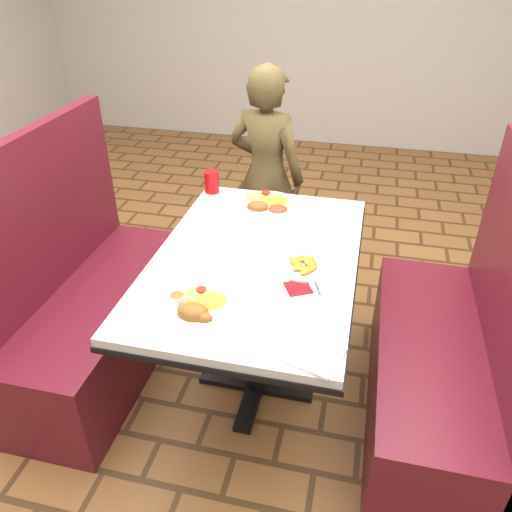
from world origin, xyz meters
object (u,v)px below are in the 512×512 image
object	(u,v)px
booth_bench_left	(94,310)
near_dinner_plate	(199,303)
booth_bench_right	(443,365)
diner_person	(266,176)
red_tumbler	(212,182)
dining_table	(256,276)
far_dinner_plate	(267,202)
plantain_plate	(304,266)

from	to	relation	value
booth_bench_left	near_dinner_plate	distance (m)	0.90
booth_bench_left	booth_bench_right	world-z (taller)	same
diner_person	red_tumbler	distance (m)	0.55
dining_table	near_dinner_plate	xyz separation A→B (m)	(-0.11, -0.38, 0.12)
booth_bench_left	diner_person	xyz separation A→B (m)	(0.62, 1.04, 0.31)
dining_table	far_dinner_plate	size ratio (longest dim) A/B	4.05
booth_bench_right	diner_person	distance (m)	1.46
near_dinner_plate	far_dinner_plate	distance (m)	0.82
booth_bench_right	far_dinner_plate	bearing A→B (deg)	152.77
booth_bench_left	plantain_plate	distance (m)	1.09
diner_person	booth_bench_right	bearing A→B (deg)	147.69
dining_table	booth_bench_left	xyz separation A→B (m)	(-0.80, 0.00, -0.32)
diner_person	near_dinner_plate	size ratio (longest dim) A/B	5.08
diner_person	far_dinner_plate	bearing A→B (deg)	116.88
dining_table	near_dinner_plate	size ratio (longest dim) A/B	4.80
red_tumbler	dining_table	bearing A→B (deg)	-56.61
booth_bench_left	booth_bench_right	size ratio (longest dim) A/B	1.00
booth_bench_right	plantain_plate	bearing A→B (deg)	-175.47
near_dinner_plate	plantain_plate	size ratio (longest dim) A/B	1.26
dining_table	booth_bench_right	world-z (taller)	booth_bench_right
dining_table	far_dinner_plate	world-z (taller)	far_dinner_plate
booth_bench_left	dining_table	bearing A→B (deg)	0.00
plantain_plate	red_tumbler	xyz separation A→B (m)	(-0.56, 0.58, 0.04)
dining_table	red_tumbler	xyz separation A→B (m)	(-0.35, 0.54, 0.15)
booth_bench_left	booth_bench_right	distance (m)	1.60
dining_table	booth_bench_right	size ratio (longest dim) A/B	1.01
dining_table	booth_bench_left	bearing A→B (deg)	180.00
diner_person	plantain_plate	xyz separation A→B (m)	(0.38, -1.08, 0.12)
booth_bench_left	near_dinner_plate	size ratio (longest dim) A/B	4.75
plantain_plate	diner_person	bearing A→B (deg)	109.57
near_dinner_plate	dining_table	bearing A→B (deg)	73.57
booth_bench_left	red_tumbler	world-z (taller)	booth_bench_left
booth_bench_right	near_dinner_plate	distance (m)	1.08
dining_table	red_tumbler	world-z (taller)	red_tumbler
booth_bench_left	plantain_plate	xyz separation A→B (m)	(1.00, -0.05, 0.43)
near_dinner_plate	far_dinner_plate	world-z (taller)	near_dinner_plate
far_dinner_plate	dining_table	bearing A→B (deg)	-83.67
booth_bench_left	plantain_plate	world-z (taller)	booth_bench_left
dining_table	plantain_plate	size ratio (longest dim) A/B	6.03
dining_table	plantain_plate	distance (m)	0.23
booth_bench_right	red_tumbler	distance (m)	1.36
far_dinner_plate	plantain_plate	world-z (taller)	far_dinner_plate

